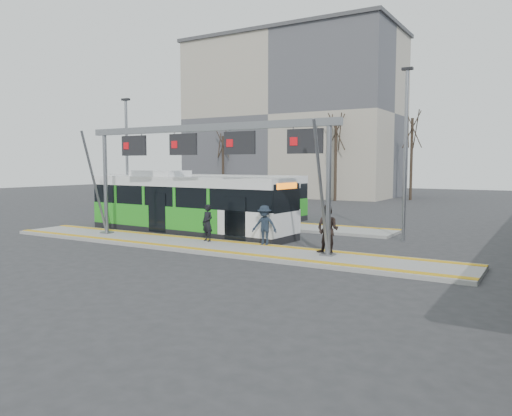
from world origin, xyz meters
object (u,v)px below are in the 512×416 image
at_px(hero_bus, 188,205).
at_px(passenger_a, 207,223).
at_px(passenger_c, 264,225).
at_px(gantry, 203,148).
at_px(passenger_b, 328,230).

bearing_deg(hero_bus, passenger_a, -34.74).
bearing_deg(hero_bus, passenger_c, -15.93).
xyz_separation_m(hero_bus, passenger_c, (5.80, -2.02, -0.50)).
bearing_deg(passenger_c, gantry, -171.27).
distance_m(gantry, hero_bus, 5.13).
bearing_deg(hero_bus, gantry, -38.50).
xyz_separation_m(gantry, passenger_a, (-0.18, 0.50, -3.32)).
relative_size(gantry, hero_bus, 1.08).
bearing_deg(gantry, passenger_c, 18.06).
distance_m(passenger_b, passenger_c, 3.19).
distance_m(passenger_a, passenger_c, 2.79).
bearing_deg(passenger_a, passenger_b, 11.93).
height_order(passenger_a, passenger_c, passenger_c).
bearing_deg(passenger_b, passenger_c, 174.70).
height_order(hero_bus, passenger_a, hero_bus).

